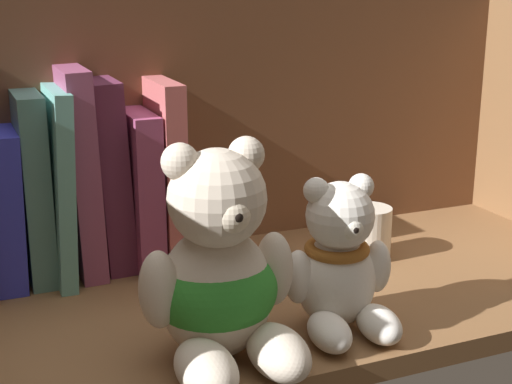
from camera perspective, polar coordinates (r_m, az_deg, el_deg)
name	(u,v)px	position (r cm, az deg, el deg)	size (l,w,h in cm)	color
shelf_board	(281,300)	(75.55, 1.87, -8.08)	(71.46, 31.68, 2.00)	brown
shelf_back_panel	(221,131)	(85.75, -2.68, 4.61)	(73.86, 1.20, 29.61)	brown
book_3	(4,205)	(79.40, -18.43, -0.92)	(2.77, 11.02, 15.61)	#353BD0
book_4	(32,185)	(79.18, -16.47, 0.47)	(2.53, 10.51, 18.97)	slate
book_5	(56,181)	(79.39, -14.82, 0.81)	(1.66, 14.04, 19.41)	#67AAA2
book_6	(78,170)	(79.50, -13.23, 1.60)	(2.50, 11.14, 21.18)	#92476B
book_7	(107,174)	(80.19, -11.13, 1.35)	(2.94, 9.14, 19.80)	#602843
book_8	(137,186)	(81.27, -8.96, 0.45)	(2.73, 12.46, 16.49)	#9A426C
book_9	(161,170)	(81.52, -7.18, 1.68)	(2.17, 12.87, 19.54)	#C46060
teddy_bear_larger	(219,277)	(60.06, -2.81, -6.37)	(13.09, 13.66, 17.96)	beige
teddy_bear_smaller	(340,266)	(65.78, 6.32, -5.53)	(10.03, 10.25, 13.67)	white
pillar_candle	(369,233)	(83.34, 8.46, -3.03)	(4.88, 4.88, 5.66)	silver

